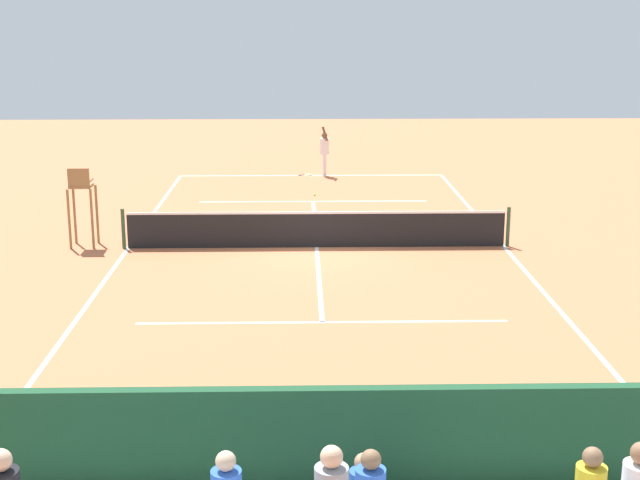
{
  "coord_description": "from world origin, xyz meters",
  "views": [
    {
      "loc": [
        0.44,
        23.44,
        6.07
      ],
      "look_at": [
        0.0,
        4.0,
        1.2
      ],
      "focal_mm": 51.11,
      "sensor_mm": 36.0,
      "label": 1
    }
  ],
  "objects_px": {
    "courtside_bench": "(511,471)",
    "tennis_racket": "(308,175)",
    "tennis_ball_near": "(315,195)",
    "tennis_player": "(324,150)",
    "tennis_net": "(317,229)",
    "umpire_chair": "(82,198)"
  },
  "relations": [
    {
      "from": "courtside_bench",
      "to": "tennis_racket",
      "type": "xyz_separation_m",
      "value": [
        2.29,
        -24.39,
        -0.54
      ]
    },
    {
      "from": "tennis_racket",
      "to": "tennis_ball_near",
      "type": "xyz_separation_m",
      "value": [
        -0.2,
        4.09,
        0.02
      ]
    },
    {
      "from": "tennis_racket",
      "to": "tennis_ball_near",
      "type": "distance_m",
      "value": 4.09
    },
    {
      "from": "tennis_player",
      "to": "tennis_racket",
      "type": "relative_size",
      "value": 3.32
    },
    {
      "from": "tennis_net",
      "to": "tennis_ball_near",
      "type": "relative_size",
      "value": 156.06
    },
    {
      "from": "tennis_net",
      "to": "courtside_bench",
      "type": "distance_m",
      "value": 13.45
    },
    {
      "from": "tennis_player",
      "to": "tennis_racket",
      "type": "distance_m",
      "value": 1.22
    },
    {
      "from": "tennis_player",
      "to": "tennis_ball_near",
      "type": "distance_m",
      "value": 3.97
    },
    {
      "from": "umpire_chair",
      "to": "courtside_bench",
      "type": "distance_m",
      "value": 15.9
    },
    {
      "from": "tennis_ball_near",
      "to": "tennis_net",
      "type": "bearing_deg",
      "value": 89.46
    },
    {
      "from": "tennis_player",
      "to": "umpire_chair",
      "type": "bearing_deg",
      "value": 57.74
    },
    {
      "from": "courtside_bench",
      "to": "tennis_racket",
      "type": "distance_m",
      "value": 24.5
    },
    {
      "from": "courtside_bench",
      "to": "tennis_ball_near",
      "type": "bearing_deg",
      "value": -84.13
    },
    {
      "from": "tennis_net",
      "to": "tennis_player",
      "type": "bearing_deg",
      "value": -92.65
    },
    {
      "from": "umpire_chair",
      "to": "tennis_racket",
      "type": "xyz_separation_m",
      "value": [
        -6.06,
        -10.88,
        -1.3
      ]
    },
    {
      "from": "tennis_player",
      "to": "tennis_racket",
      "type": "bearing_deg",
      "value": -22.37
    },
    {
      "from": "tennis_net",
      "to": "umpire_chair",
      "type": "relative_size",
      "value": 4.81
    },
    {
      "from": "tennis_net",
      "to": "tennis_player",
      "type": "height_order",
      "value": "tennis_player"
    },
    {
      "from": "tennis_ball_near",
      "to": "tennis_player",
      "type": "bearing_deg",
      "value": -96.52
    },
    {
      "from": "courtside_bench",
      "to": "tennis_player",
      "type": "xyz_separation_m",
      "value": [
        1.65,
        -24.12,
        0.46
      ]
    },
    {
      "from": "umpire_chair",
      "to": "tennis_racket",
      "type": "height_order",
      "value": "umpire_chair"
    },
    {
      "from": "umpire_chair",
      "to": "tennis_ball_near",
      "type": "xyz_separation_m",
      "value": [
        -6.27,
        -6.79,
        -1.28
      ]
    }
  ]
}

